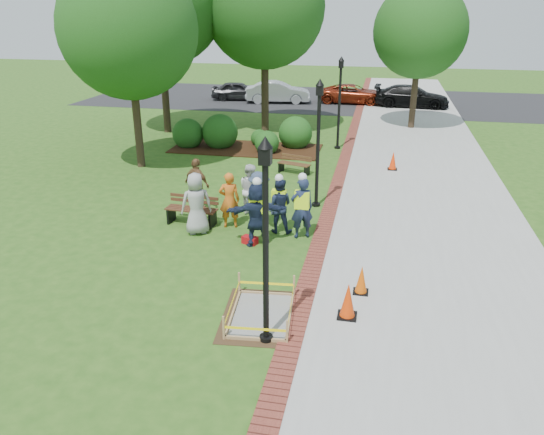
% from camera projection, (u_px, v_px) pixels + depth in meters
% --- Properties ---
extents(ground, '(100.00, 100.00, 0.00)m').
position_uv_depth(ground, '(244.00, 268.00, 13.84)').
color(ground, '#285116').
rests_on(ground, ground).
extents(sidewalk, '(6.00, 60.00, 0.02)m').
position_uv_depth(sidewalk, '(421.00, 171.00, 21.98)').
color(sidewalk, '#9E9E99').
rests_on(sidewalk, ground).
extents(brick_edging, '(0.50, 60.00, 0.03)m').
position_uv_depth(brick_edging, '(343.00, 166.00, 22.59)').
color(brick_edging, maroon).
rests_on(brick_edging, ground).
extents(mulch_bed, '(7.00, 3.00, 0.05)m').
position_uv_depth(mulch_bed, '(246.00, 149.00, 25.30)').
color(mulch_bed, '#381E0F').
rests_on(mulch_bed, ground).
extents(parking_lot, '(36.00, 12.00, 0.01)m').
position_uv_depth(parking_lot, '(338.00, 100.00, 38.37)').
color(parking_lot, black).
rests_on(parking_lot, ground).
extents(wet_concrete_pad, '(1.91, 2.45, 0.55)m').
position_uv_depth(wet_concrete_pad, '(261.00, 307.00, 11.62)').
color(wet_concrete_pad, '#47331E').
rests_on(wet_concrete_pad, ground).
extents(bench_near, '(1.65, 0.66, 0.87)m').
position_uv_depth(bench_near, '(192.00, 216.00, 16.54)').
color(bench_near, '#4D2C1A').
rests_on(bench_near, ground).
extents(bench_far, '(1.42, 0.83, 0.73)m').
position_uv_depth(bench_far, '(294.00, 168.00, 21.53)').
color(bench_far, brown).
rests_on(bench_far, ground).
extents(cone_front, '(0.42, 0.42, 0.84)m').
position_uv_depth(cone_front, '(348.00, 301.00, 11.52)').
color(cone_front, black).
rests_on(cone_front, ground).
extents(cone_back, '(0.36, 0.36, 0.71)m').
position_uv_depth(cone_back, '(361.00, 280.00, 12.52)').
color(cone_back, black).
rests_on(cone_back, ground).
extents(cone_far, '(0.39, 0.39, 0.77)m').
position_uv_depth(cone_far, '(393.00, 161.00, 21.96)').
color(cone_far, black).
rests_on(cone_far, ground).
extents(toolbox, '(0.50, 0.38, 0.22)m').
position_uv_depth(toolbox, '(250.00, 240.00, 15.22)').
color(toolbox, '#A60C12').
rests_on(toolbox, ground).
extents(lamp_near, '(0.28, 0.28, 4.26)m').
position_uv_depth(lamp_near, '(266.00, 229.00, 9.95)').
color(lamp_near, black).
rests_on(lamp_near, ground).
extents(lamp_mid, '(0.28, 0.28, 4.26)m').
position_uv_depth(lamp_mid, '(318.00, 134.00, 17.22)').
color(lamp_mid, black).
rests_on(lamp_mid, ground).
extents(lamp_far, '(0.28, 0.28, 4.26)m').
position_uv_depth(lamp_far, '(340.00, 96.00, 24.49)').
color(lamp_far, black).
rests_on(lamp_far, ground).
extents(tree_left, '(5.41, 5.41, 8.23)m').
position_uv_depth(tree_left, '(129.00, 29.00, 20.56)').
color(tree_left, '#3D2D1E').
rests_on(tree_left, ground).
extents(tree_back, '(6.12, 6.12, 9.37)m').
position_uv_depth(tree_back, '(265.00, 7.00, 26.56)').
color(tree_back, '#3D2D1E').
rests_on(tree_back, ground).
extents(tree_right, '(4.91, 4.91, 7.59)m').
position_uv_depth(tree_right, '(420.00, 31.00, 27.79)').
color(tree_right, '#3D2D1E').
rests_on(tree_right, ground).
extents(shrub_a, '(1.49, 1.49, 1.49)m').
position_uv_depth(shrub_a, '(189.00, 147.00, 25.69)').
color(shrub_a, '#1D4814').
rests_on(shrub_a, ground).
extents(shrub_b, '(1.72, 1.72, 1.72)m').
position_uv_depth(shrub_b, '(221.00, 147.00, 25.65)').
color(shrub_b, '#1D4814').
rests_on(shrub_b, ground).
extents(shrub_c, '(1.13, 1.13, 1.13)m').
position_uv_depth(shrub_c, '(267.00, 153.00, 24.60)').
color(shrub_c, '#1D4814').
rests_on(shrub_c, ground).
extents(shrub_d, '(1.61, 1.61, 1.61)m').
position_uv_depth(shrub_d, '(295.00, 147.00, 25.62)').
color(shrub_d, '#1D4814').
rests_on(shrub_d, ground).
extents(shrub_e, '(0.85, 0.85, 0.85)m').
position_uv_depth(shrub_e, '(260.00, 145.00, 25.93)').
color(shrub_e, '#1D4814').
rests_on(shrub_e, ground).
extents(casual_person_a, '(0.71, 0.62, 1.87)m').
position_uv_depth(casual_person_a, '(196.00, 204.00, 15.64)').
color(casual_person_a, '#979797').
rests_on(casual_person_a, ground).
extents(casual_person_b, '(0.63, 0.48, 1.75)m').
position_uv_depth(casual_person_b, '(229.00, 200.00, 16.12)').
color(casual_person_b, '#D36218').
rests_on(casual_person_b, ground).
extents(casual_person_c, '(0.63, 0.64, 1.70)m').
position_uv_depth(casual_person_c, '(251.00, 190.00, 17.10)').
color(casual_person_c, silver).
rests_on(casual_person_c, ground).
extents(casual_person_d, '(0.66, 0.55, 1.75)m').
position_uv_depth(casual_person_d, '(197.00, 184.00, 17.54)').
color(casual_person_d, brown).
rests_on(casual_person_d, ground).
extents(casual_person_e, '(0.68, 0.63, 1.78)m').
position_uv_depth(casual_person_e, '(259.00, 200.00, 16.06)').
color(casual_person_e, '#303D55').
rests_on(casual_person_e, ground).
extents(hivis_worker_a, '(0.69, 0.56, 2.02)m').
position_uv_depth(hivis_worker_a, '(257.00, 212.00, 14.85)').
color(hivis_worker_a, '#1C1F49').
rests_on(hivis_worker_a, ground).
extents(hivis_worker_b, '(0.69, 0.58, 1.98)m').
position_uv_depth(hivis_worker_b, '(302.00, 206.00, 15.34)').
color(hivis_worker_b, '#17273E').
rests_on(hivis_worker_b, ground).
extents(hivis_worker_c, '(0.55, 0.37, 1.82)m').
position_uv_depth(hivis_worker_c, '(279.00, 204.00, 15.75)').
color(hivis_worker_c, '#1B2A46').
rests_on(hivis_worker_c, ground).
extents(parked_car_a, '(2.49, 4.58, 1.42)m').
position_uv_depth(parked_car_a, '(239.00, 100.00, 38.36)').
color(parked_car_a, '#262528').
rests_on(parked_car_a, ground).
extents(parked_car_b, '(2.87, 5.18, 1.60)m').
position_uv_depth(parked_car_b, '(278.00, 103.00, 37.26)').
color(parked_car_b, '#B9BABE').
rests_on(parked_car_b, ground).
extents(parked_car_c, '(2.00, 4.34, 1.40)m').
position_uv_depth(parked_car_c, '(352.00, 103.00, 37.11)').
color(parked_car_c, maroon).
rests_on(parked_car_c, ground).
extents(parked_car_d, '(2.39, 4.89, 1.55)m').
position_uv_depth(parked_car_d, '(411.00, 107.00, 35.73)').
color(parked_car_d, black).
rests_on(parked_car_d, ground).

